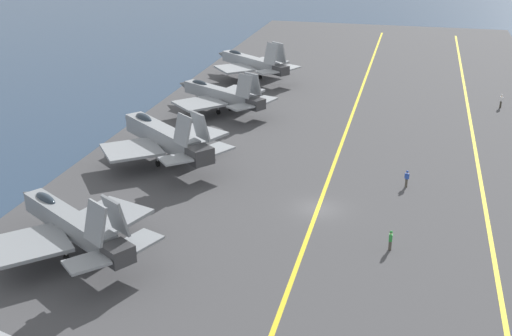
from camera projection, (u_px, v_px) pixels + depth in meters
ground_plane at (318, 213)px, 56.39m from camera, size 2000.00×2000.00×0.00m
carrier_deck at (318, 211)px, 56.31m from camera, size 193.89×51.84×0.40m
deck_stripe_foul_line at (489, 227)px, 53.05m from camera, size 174.50×1.58×0.01m
deck_stripe_centerline at (318, 208)px, 56.24m from camera, size 174.50×0.36×0.01m
parked_jet_second at (72, 224)px, 47.98m from camera, size 12.63×14.82×6.13m
parked_jet_third at (163, 136)px, 65.73m from camera, size 13.95×15.37×6.52m
parked_jet_fourth at (220, 94)px, 82.05m from camera, size 13.08×15.03×5.85m
parked_jet_fifth at (252, 62)px, 97.34m from camera, size 13.01×15.22×6.44m
crew_blue_vest at (407, 178)px, 60.19m from camera, size 0.46×0.44×1.70m
crew_white_vest at (501, 100)px, 84.02m from camera, size 0.45×0.38×1.81m
crew_green_vest at (391, 239)px, 49.10m from camera, size 0.39×0.27×1.68m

